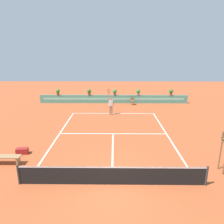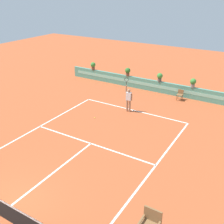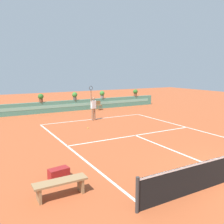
{
  "view_description": "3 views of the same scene",
  "coord_description": "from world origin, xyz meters",
  "px_view_note": "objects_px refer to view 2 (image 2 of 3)",
  "views": [
    {
      "loc": [
        0.09,
        -8.57,
        6.06
      ],
      "look_at": [
        -0.1,
        8.96,
        1.0
      ],
      "focal_mm": 33.52,
      "sensor_mm": 36.0,
      "label": 1
    },
    {
      "loc": [
        8.13,
        -4.58,
        8.4
      ],
      "look_at": [
        -0.1,
        8.96,
        1.0
      ],
      "focal_mm": 43.35,
      "sensor_mm": 36.0,
      "label": 2
    },
    {
      "loc": [
        -7.9,
        -4.82,
        3.72
      ],
      "look_at": [
        -0.1,
        8.96,
        1.0
      ],
      "focal_mm": 39.12,
      "sensor_mm": 36.0,
      "label": 3
    }
  ],
  "objects_px": {
    "tennis_player": "(129,98)",
    "potted_plant_right": "(193,82)",
    "potted_plant_far_left": "(93,65)",
    "tennis_ball_near_baseline": "(95,118)",
    "potted_plant_centre": "(160,77)",
    "potted_plant_left": "(128,71)",
    "ball_kid_chair": "(180,94)"
  },
  "relations": [
    {
      "from": "ball_kid_chair",
      "to": "potted_plant_far_left",
      "type": "distance_m",
      "value": 9.11
    },
    {
      "from": "tennis_ball_near_baseline",
      "to": "potted_plant_right",
      "type": "bearing_deg",
      "value": 56.55
    },
    {
      "from": "tennis_player",
      "to": "potted_plant_centre",
      "type": "height_order",
      "value": "tennis_player"
    },
    {
      "from": "tennis_ball_near_baseline",
      "to": "potted_plant_far_left",
      "type": "xyz_separation_m",
      "value": [
        -5.06,
        7.1,
        1.38
      ]
    },
    {
      "from": "potted_plant_right",
      "to": "tennis_ball_near_baseline",
      "type": "bearing_deg",
      "value": -123.45
    },
    {
      "from": "ball_kid_chair",
      "to": "tennis_player",
      "type": "height_order",
      "value": "tennis_player"
    },
    {
      "from": "ball_kid_chair",
      "to": "tennis_player",
      "type": "xyz_separation_m",
      "value": [
        -2.52,
        -4.13,
        0.57
      ]
    },
    {
      "from": "tennis_player",
      "to": "potted_plant_left",
      "type": "distance_m",
      "value": 5.57
    },
    {
      "from": "tennis_ball_near_baseline",
      "to": "potted_plant_centre",
      "type": "relative_size",
      "value": 0.09
    },
    {
      "from": "potted_plant_far_left",
      "to": "potted_plant_right",
      "type": "bearing_deg",
      "value": 0.0
    },
    {
      "from": "potted_plant_right",
      "to": "potted_plant_centre",
      "type": "distance_m",
      "value": 2.84
    },
    {
      "from": "ball_kid_chair",
      "to": "tennis_player",
      "type": "bearing_deg",
      "value": -121.38
    },
    {
      "from": "potted_plant_right",
      "to": "potted_plant_centre",
      "type": "height_order",
      "value": "same"
    },
    {
      "from": "tennis_player",
      "to": "potted_plant_far_left",
      "type": "xyz_separation_m",
      "value": [
        -6.51,
        4.86,
        0.36
      ]
    },
    {
      "from": "potted_plant_right",
      "to": "potted_plant_centre",
      "type": "xyz_separation_m",
      "value": [
        -2.84,
        0.0,
        0.0
      ]
    },
    {
      "from": "tennis_ball_near_baseline",
      "to": "potted_plant_centre",
      "type": "distance_m",
      "value": 7.47
    },
    {
      "from": "potted_plant_far_left",
      "to": "potted_plant_left",
      "type": "xyz_separation_m",
      "value": [
        3.81,
        0.0,
        0.0
      ]
    },
    {
      "from": "ball_kid_chair",
      "to": "potted_plant_right",
      "type": "height_order",
      "value": "potted_plant_right"
    },
    {
      "from": "ball_kid_chair",
      "to": "potted_plant_left",
      "type": "xyz_separation_m",
      "value": [
        -5.22,
        0.73,
        0.93
      ]
    },
    {
      "from": "potted_plant_centre",
      "to": "potted_plant_far_left",
      "type": "bearing_deg",
      "value": 180.0
    },
    {
      "from": "ball_kid_chair",
      "to": "potted_plant_far_left",
      "type": "height_order",
      "value": "potted_plant_far_left"
    },
    {
      "from": "potted_plant_left",
      "to": "potted_plant_right",
      "type": "height_order",
      "value": "same"
    },
    {
      "from": "potted_plant_far_left",
      "to": "potted_plant_right",
      "type": "height_order",
      "value": "same"
    },
    {
      "from": "tennis_player",
      "to": "potted_plant_far_left",
      "type": "distance_m",
      "value": 8.13
    },
    {
      "from": "ball_kid_chair",
      "to": "potted_plant_centre",
      "type": "xyz_separation_m",
      "value": [
        -2.12,
        0.73,
        0.93
      ]
    },
    {
      "from": "tennis_player",
      "to": "potted_plant_right",
      "type": "bearing_deg",
      "value": 56.33
    },
    {
      "from": "ball_kid_chair",
      "to": "tennis_ball_near_baseline",
      "type": "distance_m",
      "value": 7.52
    },
    {
      "from": "tennis_player",
      "to": "potted_plant_far_left",
      "type": "relative_size",
      "value": 3.57
    },
    {
      "from": "tennis_player",
      "to": "potted_plant_far_left",
      "type": "height_order",
      "value": "tennis_player"
    },
    {
      "from": "tennis_player",
      "to": "potted_plant_centre",
      "type": "bearing_deg",
      "value": 85.28
    },
    {
      "from": "potted_plant_left",
      "to": "tennis_ball_near_baseline",
      "type": "bearing_deg",
      "value": -80.04
    },
    {
      "from": "tennis_player",
      "to": "potted_plant_left",
      "type": "xyz_separation_m",
      "value": [
        -2.7,
        4.86,
        0.36
      ]
    }
  ]
}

